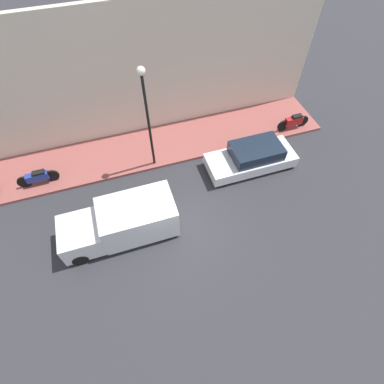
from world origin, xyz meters
The scene contains 8 objects.
ground_plane centered at (0.00, 0.00, 0.00)m, with size 60.00×60.00×0.00m, color #2D2D33.
sidewalk centered at (5.16, 0.00, 0.07)m, with size 3.01×19.34×0.14m.
building_facade centered at (6.81, 0.00, 3.33)m, with size 0.30×19.34×6.65m.
parked_car centered at (2.39, -4.77, 0.63)m, with size 1.76×4.39×1.33m.
delivery_van centered at (0.49, 2.02, 0.89)m, with size 1.84×4.68×1.75m.
motorcycle_blue centered at (4.37, 5.34, 0.57)m, with size 0.30×1.89×0.77m.
motorcycle_red centered at (4.16, -8.09, 0.60)m, with size 0.30×1.86×0.84m.
streetlamp centered at (3.96, -0.16, 3.58)m, with size 0.35×0.35×5.24m.
Camera 1 is at (-6.40, 1.20, 11.42)m, focal length 28.00 mm.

